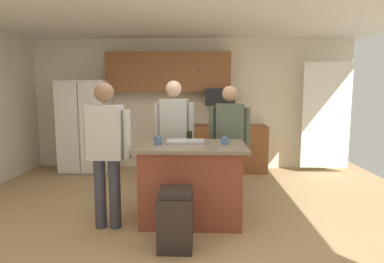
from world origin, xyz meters
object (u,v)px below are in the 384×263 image
(refrigerator, at_px, (86,126))
(trash_bin, at_px, (176,219))
(person_elder_center, at_px, (229,136))
(serving_tray, at_px, (186,142))
(person_guest_by_door, at_px, (106,146))
(kitchen_island, at_px, (191,182))
(mug_ceramic_white, at_px, (158,140))
(glass_pilsner, at_px, (189,136))
(microwave_over_range, at_px, (220,97))
(mug_blue_stoneware, at_px, (225,141))
(person_guest_right, at_px, (174,132))

(refrigerator, relative_size, trash_bin, 2.88)
(person_elder_center, bearing_deg, trash_bin, 12.35)
(person_elder_center, distance_m, serving_tray, 0.86)
(refrigerator, height_order, person_guest_by_door, refrigerator)
(kitchen_island, xyz_separation_m, mug_ceramic_white, (-0.39, -0.03, 0.51))
(mug_ceramic_white, distance_m, glass_pilsner, 0.46)
(person_guest_by_door, relative_size, serving_tray, 3.77)
(microwave_over_range, bearing_deg, mug_blue_stoneware, -91.34)
(mug_ceramic_white, bearing_deg, refrigerator, 126.27)
(microwave_over_range, height_order, person_guest_by_door, person_guest_by_door)
(microwave_over_range, xyz_separation_m, person_guest_by_door, (-1.40, -2.73, -0.50))
(mug_blue_stoneware, xyz_separation_m, serving_tray, (-0.46, 0.04, -0.02))
(mug_blue_stoneware, bearing_deg, mug_ceramic_white, -177.95)
(person_guest_right, height_order, serving_tray, person_guest_right)
(person_guest_right, height_order, mug_ceramic_white, person_guest_right)
(microwave_over_range, relative_size, trash_bin, 0.92)
(kitchen_island, height_order, person_elder_center, person_elder_center)
(person_guest_by_door, height_order, person_elder_center, person_guest_by_door)
(serving_tray, bearing_deg, mug_blue_stoneware, -5.15)
(refrigerator, xyz_separation_m, mug_ceramic_white, (1.75, -2.39, 0.11))
(kitchen_island, height_order, serving_tray, serving_tray)
(person_elder_center, relative_size, mug_ceramic_white, 12.16)
(person_guest_right, relative_size, serving_tray, 3.88)
(refrigerator, relative_size, person_guest_right, 1.03)
(person_guest_right, height_order, trash_bin, person_guest_right)
(person_guest_by_door, relative_size, mug_ceramic_white, 12.34)
(person_guest_right, bearing_deg, person_elder_center, 64.34)
(microwave_over_range, height_order, mug_ceramic_white, microwave_over_range)
(mug_blue_stoneware, bearing_deg, person_guest_right, 131.59)
(person_elder_center, xyz_separation_m, serving_tray, (-0.57, -0.64, 0.02))
(kitchen_island, xyz_separation_m, person_guest_by_door, (-0.94, -0.26, 0.48))
(mug_blue_stoneware, bearing_deg, refrigerator, 137.12)
(person_elder_center, height_order, glass_pilsner, person_elder_center)
(person_guest_by_door, height_order, serving_tray, person_guest_by_door)
(person_guest_by_door, height_order, trash_bin, person_guest_by_door)
(serving_tray, bearing_deg, refrigerator, 131.87)
(glass_pilsner, bearing_deg, person_guest_right, 116.18)
(microwave_over_range, bearing_deg, serving_tray, -102.09)
(refrigerator, bearing_deg, person_guest_by_door, -65.38)
(person_elder_center, distance_m, trash_bin, 1.66)
(person_guest_by_door, bearing_deg, serving_tray, 3.35)
(refrigerator, bearing_deg, person_elder_center, -32.35)
(person_guest_right, distance_m, glass_pilsner, 0.55)
(person_elder_center, bearing_deg, mug_blue_stoneware, 27.80)
(person_guest_right, height_order, person_guest_by_door, person_guest_right)
(person_guest_by_door, xyz_separation_m, person_elder_center, (1.45, 0.94, -0.02))
(kitchen_island, xyz_separation_m, glass_pilsner, (-0.03, 0.26, 0.52))
(mug_ceramic_white, bearing_deg, person_guest_by_door, -158.00)
(person_guest_right, bearing_deg, serving_tray, -3.61)
(glass_pilsner, xyz_separation_m, mug_blue_stoneware, (0.43, -0.26, -0.02))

